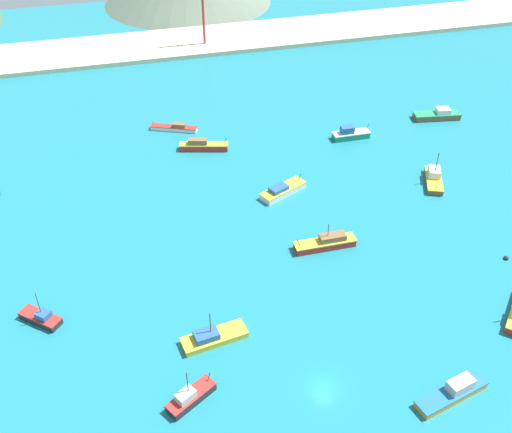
{
  "coord_description": "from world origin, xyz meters",
  "views": [
    {
      "loc": [
        -22.37,
        -48.59,
        69.04
      ],
      "look_at": [
        0.58,
        37.84,
        1.16
      ],
      "focal_mm": 43.48,
      "sensor_mm": 36.0,
      "label": 1
    }
  ],
  "objects_px": {
    "fishing_boat_1": "(326,243)",
    "fishing_boat_2": "(213,337)",
    "fishing_boat_11": "(454,392)",
    "fishing_boat_13": "(190,397)",
    "fishing_boat_4": "(350,134)",
    "fishing_boat_8": "(434,178)",
    "fishing_boat_14": "(175,128)",
    "fishing_boat_3": "(438,115)",
    "radio_tower": "(203,5)",
    "fishing_boat_10": "(282,190)",
    "buoy_0": "(506,258)",
    "fishing_boat_0": "(203,146)",
    "fishing_boat_6": "(41,318)"
  },
  "relations": [
    {
      "from": "fishing_boat_13",
      "to": "fishing_boat_14",
      "type": "relative_size",
      "value": 0.7
    },
    {
      "from": "fishing_boat_8",
      "to": "fishing_boat_11",
      "type": "xyz_separation_m",
      "value": [
        -21.78,
        -46.86,
        -0.08
      ]
    },
    {
      "from": "fishing_boat_2",
      "to": "fishing_boat_13",
      "type": "relative_size",
      "value": 1.37
    },
    {
      "from": "fishing_boat_0",
      "to": "fishing_boat_10",
      "type": "bearing_deg",
      "value": -59.85
    },
    {
      "from": "fishing_boat_6",
      "to": "buoy_0",
      "type": "bearing_deg",
      "value": -4.06
    },
    {
      "from": "fishing_boat_3",
      "to": "fishing_boat_10",
      "type": "height_order",
      "value": "fishing_boat_10"
    },
    {
      "from": "fishing_boat_14",
      "to": "fishing_boat_4",
      "type": "bearing_deg",
      "value": -20.06
    },
    {
      "from": "fishing_boat_1",
      "to": "fishing_boat_2",
      "type": "bearing_deg",
      "value": -145.78
    },
    {
      "from": "fishing_boat_6",
      "to": "fishing_boat_11",
      "type": "bearing_deg",
      "value": -27.85
    },
    {
      "from": "fishing_boat_4",
      "to": "fishing_boat_2",
      "type": "bearing_deg",
      "value": -129.63
    },
    {
      "from": "fishing_boat_6",
      "to": "fishing_boat_13",
      "type": "xyz_separation_m",
      "value": [
        19.17,
        -19.93,
        0.14
      ]
    },
    {
      "from": "fishing_boat_4",
      "to": "fishing_boat_13",
      "type": "height_order",
      "value": "fishing_boat_13"
    },
    {
      "from": "fishing_boat_4",
      "to": "fishing_boat_14",
      "type": "height_order",
      "value": "fishing_boat_4"
    },
    {
      "from": "fishing_boat_3",
      "to": "radio_tower",
      "type": "distance_m",
      "value": 72.15
    },
    {
      "from": "fishing_boat_0",
      "to": "fishing_boat_2",
      "type": "relative_size",
      "value": 1.05
    },
    {
      "from": "fishing_boat_1",
      "to": "fishing_boat_4",
      "type": "relative_size",
      "value": 1.32
    },
    {
      "from": "fishing_boat_10",
      "to": "fishing_boat_13",
      "type": "bearing_deg",
      "value": -120.92
    },
    {
      "from": "fishing_boat_14",
      "to": "fishing_boat_2",
      "type": "bearing_deg",
      "value": -93.91
    },
    {
      "from": "fishing_boat_6",
      "to": "fishing_boat_2",
      "type": "bearing_deg",
      "value": -23.25
    },
    {
      "from": "fishing_boat_10",
      "to": "fishing_boat_14",
      "type": "distance_m",
      "value": 34.25
    },
    {
      "from": "fishing_boat_10",
      "to": "fishing_boat_13",
      "type": "xyz_separation_m",
      "value": [
        -25.58,
        -42.7,
        0.11
      ]
    },
    {
      "from": "fishing_boat_4",
      "to": "fishing_boat_1",
      "type": "bearing_deg",
      "value": -117.88
    },
    {
      "from": "fishing_boat_13",
      "to": "radio_tower",
      "type": "distance_m",
      "value": 121.9
    },
    {
      "from": "fishing_boat_8",
      "to": "fishing_boat_13",
      "type": "distance_m",
      "value": 67.85
    },
    {
      "from": "fishing_boat_1",
      "to": "fishing_boat_14",
      "type": "bearing_deg",
      "value": 111.76
    },
    {
      "from": "fishing_boat_3",
      "to": "radio_tower",
      "type": "bearing_deg",
      "value": 128.2
    },
    {
      "from": "fishing_boat_1",
      "to": "fishing_boat_10",
      "type": "height_order",
      "value": "fishing_boat_1"
    },
    {
      "from": "fishing_boat_1",
      "to": "fishing_boat_6",
      "type": "bearing_deg",
      "value": -173.44
    },
    {
      "from": "fishing_boat_0",
      "to": "fishing_boat_13",
      "type": "bearing_deg",
      "value": -102.43
    },
    {
      "from": "fishing_boat_6",
      "to": "radio_tower",
      "type": "relative_size",
      "value": 0.28
    },
    {
      "from": "fishing_boat_13",
      "to": "buoy_0",
      "type": "height_order",
      "value": "fishing_boat_13"
    },
    {
      "from": "fishing_boat_1",
      "to": "buoy_0",
      "type": "xyz_separation_m",
      "value": [
        28.34,
        -10.83,
        -0.79
      ]
    },
    {
      "from": "fishing_boat_2",
      "to": "fishing_boat_13",
      "type": "xyz_separation_m",
      "value": [
        -4.98,
        -9.56,
        0.15
      ]
    },
    {
      "from": "fishing_boat_6",
      "to": "fishing_boat_8",
      "type": "relative_size",
      "value": 0.7
    },
    {
      "from": "fishing_boat_11",
      "to": "radio_tower",
      "type": "bearing_deg",
      "value": 93.92
    },
    {
      "from": "fishing_boat_13",
      "to": "fishing_boat_0",
      "type": "bearing_deg",
      "value": 77.57
    },
    {
      "from": "fishing_boat_1",
      "to": "fishing_boat_4",
      "type": "bearing_deg",
      "value": 62.12
    },
    {
      "from": "fishing_boat_2",
      "to": "fishing_boat_3",
      "type": "bearing_deg",
      "value": 39.57
    },
    {
      "from": "fishing_boat_0",
      "to": "buoy_0",
      "type": "distance_m",
      "value": 64.51
    },
    {
      "from": "fishing_boat_2",
      "to": "radio_tower",
      "type": "bearing_deg",
      "value": 79.49
    },
    {
      "from": "fishing_boat_1",
      "to": "fishing_boat_6",
      "type": "relative_size",
      "value": 1.65
    },
    {
      "from": "fishing_boat_11",
      "to": "fishing_boat_13",
      "type": "distance_m",
      "value": 34.89
    },
    {
      "from": "fishing_boat_1",
      "to": "fishing_boat_13",
      "type": "height_order",
      "value": "fishing_boat_13"
    },
    {
      "from": "fishing_boat_10",
      "to": "fishing_boat_3",
      "type": "bearing_deg",
      "value": 24.6
    },
    {
      "from": "fishing_boat_8",
      "to": "fishing_boat_13",
      "type": "height_order",
      "value": "fishing_boat_8"
    },
    {
      "from": "fishing_boat_8",
      "to": "fishing_boat_13",
      "type": "xyz_separation_m",
      "value": [
        -55.71,
        -38.73,
        -0.04
      ]
    },
    {
      "from": "fishing_boat_10",
      "to": "fishing_boat_8",
      "type": "bearing_deg",
      "value": -7.51
    },
    {
      "from": "fishing_boat_0",
      "to": "fishing_boat_13",
      "type": "relative_size",
      "value": 1.44
    },
    {
      "from": "fishing_boat_10",
      "to": "fishing_boat_14",
      "type": "relative_size",
      "value": 0.97
    },
    {
      "from": "fishing_boat_0",
      "to": "fishing_boat_13",
      "type": "xyz_separation_m",
      "value": [
        -13.86,
        -62.88,
        -0.06
      ]
    }
  ]
}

